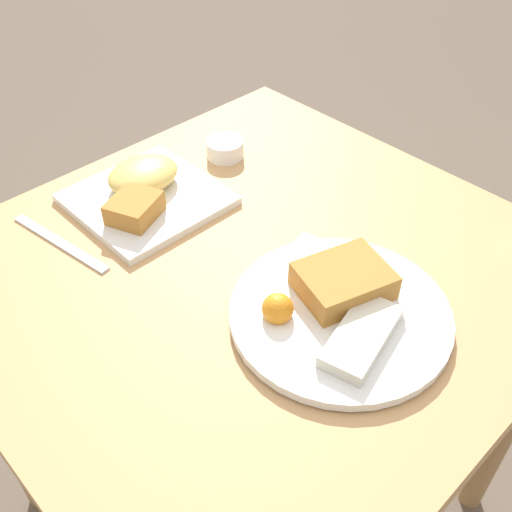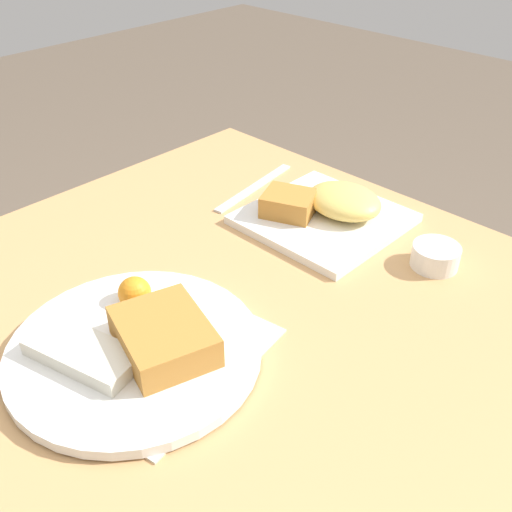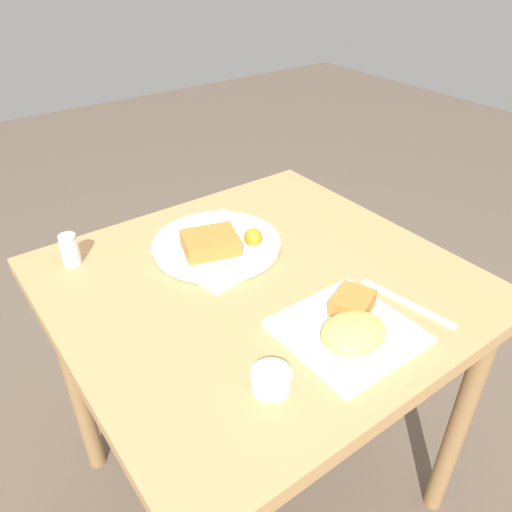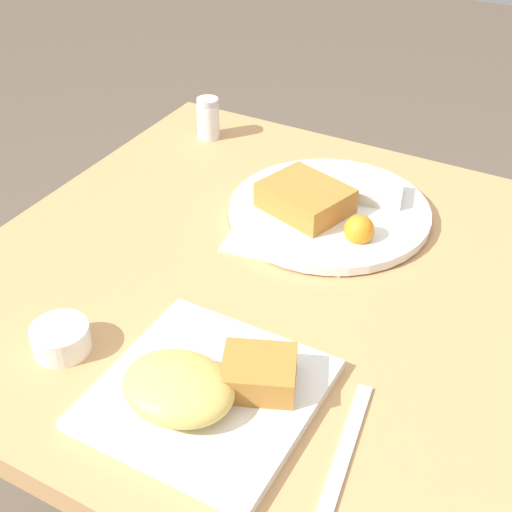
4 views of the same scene
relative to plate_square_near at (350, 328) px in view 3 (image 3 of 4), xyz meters
The scene contains 8 objects.
ground_plane 0.83m from the plate_square_near, 95.97° to the left, with size 8.00×8.00×0.00m, color brown.
dining_table 0.28m from the plate_square_near, 95.97° to the left, with size 0.86×0.83×0.77m.
menu_card 0.39m from the plate_square_near, 99.63° to the left, with size 0.22×0.27×0.00m.
plate_square_near is the anchor object (origin of this frame).
plate_oval_far 0.41m from the plate_square_near, 94.95° to the left, with size 0.31×0.31×0.05m.
sauce_ramekin 0.20m from the plate_square_near, behind, with size 0.07×0.07×0.03m.
salt_shaker 0.65m from the plate_square_near, 121.41° to the left, with size 0.04×0.04×0.08m.
butter_knife 0.17m from the plate_square_near, ahead, with size 0.05×0.22×0.00m.
Camera 3 is at (-0.53, -0.71, 1.42)m, focal length 35.00 mm.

